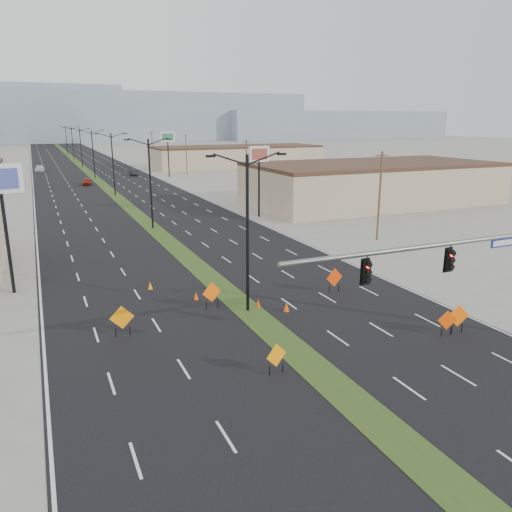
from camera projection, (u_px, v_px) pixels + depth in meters
name	position (u px, v px, depth m)	size (l,w,h in m)	color
ground	(354.00, 403.00, 21.81)	(600.00, 600.00, 0.00)	gray
road_surface	(93.00, 176.00, 110.10)	(25.00, 400.00, 0.02)	black
median_strip	(93.00, 176.00, 110.10)	(2.00, 400.00, 0.04)	#2E4418
building_se_near	(372.00, 185.00, 74.05)	(36.00, 18.00, 5.50)	tan
building_se_far	(236.00, 157.00, 133.06)	(44.00, 16.00, 5.00)	tan
mesa_center	(122.00, 117.00, 298.58)	(220.00, 50.00, 28.00)	gray
mesa_east	(331.00, 125.00, 345.54)	(160.00, 50.00, 18.00)	gray
signal_mast	(476.00, 264.00, 25.65)	(16.30, 0.60, 8.00)	slate
streetlight_0	(247.00, 229.00, 30.98)	(5.15, 0.24, 10.02)	black
streetlight_1	(150.00, 181.00, 55.71)	(5.15, 0.24, 10.02)	black
streetlight_2	(113.00, 162.00, 80.43)	(5.15, 0.24, 10.02)	black
streetlight_3	(93.00, 152.00, 105.15)	(5.15, 0.24, 10.02)	black
streetlight_4	(81.00, 146.00, 129.87)	(5.15, 0.24, 10.02)	black
streetlight_5	(72.00, 142.00, 154.59)	(5.15, 0.24, 10.02)	black
streetlight_6	(66.00, 139.00, 179.31)	(5.15, 0.24, 10.02)	black
utility_pole_0	(380.00, 195.00, 50.44)	(1.60, 0.20, 9.00)	#4C3823
utility_pole_1	(246.00, 167.00, 81.34)	(1.60, 0.20, 9.00)	#4C3823
utility_pole_2	(186.00, 154.00, 112.24)	(1.60, 0.20, 9.00)	#4C3823
utility_pole_3	(152.00, 147.00, 143.15)	(1.60, 0.20, 9.00)	#4C3823
car_left	(87.00, 182.00, 95.34)	(1.56, 3.87, 1.32)	maroon
car_mid	(133.00, 173.00, 111.71)	(1.36, 3.91, 1.29)	black
car_far	(40.00, 169.00, 119.64)	(2.07, 5.10, 1.48)	silver
construction_sign_0	(122.00, 318.00, 28.31)	(1.38, 0.09, 1.84)	orange
construction_sign_1	(276.00, 356.00, 24.06)	(1.18, 0.32, 1.60)	orange
construction_sign_2	(212.00, 293.00, 32.50)	(1.34, 0.28, 1.81)	#FF6005
construction_sign_3	(334.00, 278.00, 35.53)	(1.37, 0.16, 1.82)	#EB3904
construction_sign_4	(458.00, 317.00, 28.67)	(1.28, 0.37, 1.75)	#FF6205
construction_sign_5	(447.00, 321.00, 28.42)	(1.11, 0.37, 1.53)	#F14705
cone_0	(286.00, 307.00, 32.20)	(0.38, 0.38, 0.63)	#FF4F05
cone_1	(196.00, 296.00, 34.31)	(0.33, 0.33, 0.55)	#FD4D05
cone_2	(258.00, 303.00, 32.91)	(0.37, 0.37, 0.61)	#D83B04
cone_3	(150.00, 285.00, 36.44)	(0.35, 0.35, 0.59)	orange
pole_sign_west	(0.00, 189.00, 33.87)	(3.00, 0.60, 9.13)	black
pole_sign_east_near	(259.00, 160.00, 62.37)	(2.91, 0.85, 8.88)	black
pole_sign_east_far	(168.00, 140.00, 107.42)	(3.15, 0.54, 9.61)	black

